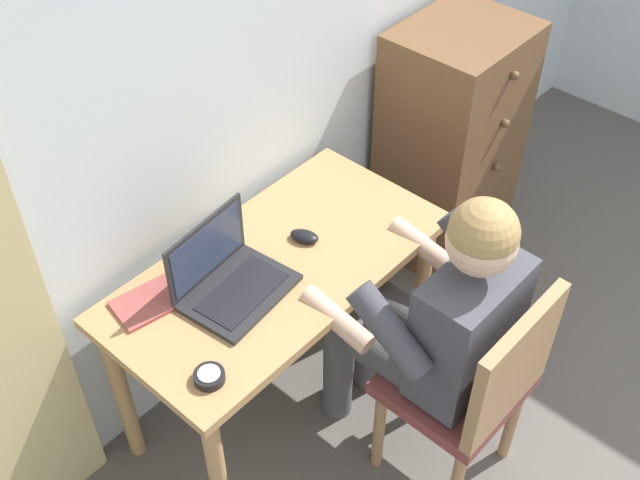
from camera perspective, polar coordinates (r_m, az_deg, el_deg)
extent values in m
cube|color=silver|center=(2.73, -1.65, 15.45)|extent=(4.80, 0.05, 2.50)
cube|color=tan|center=(2.55, -3.17, -2.04)|extent=(1.17, 0.59, 0.03)
cylinder|color=tan|center=(2.53, -7.46, -16.92)|extent=(0.06, 0.06, 0.69)
cylinder|color=tan|center=(3.00, 7.43, -3.76)|extent=(0.06, 0.06, 0.69)
cylinder|color=tan|center=(2.76, -14.30, -10.80)|extent=(0.06, 0.06, 0.69)
cylinder|color=tan|center=(3.20, 0.56, 0.38)|extent=(0.06, 0.06, 0.69)
cube|color=brown|center=(3.40, 9.48, 6.92)|extent=(0.53, 0.44, 1.08)
sphere|color=brown|center=(3.59, 11.77, -0.21)|extent=(0.04, 0.04, 0.04)
sphere|color=brown|center=(3.44, 12.27, 2.40)|extent=(0.04, 0.04, 0.04)
sphere|color=brown|center=(3.31, 12.82, 5.23)|extent=(0.04, 0.04, 0.04)
sphere|color=brown|center=(3.18, 13.42, 8.30)|extent=(0.04, 0.04, 0.04)
sphere|color=brown|center=(3.07, 14.07, 11.60)|extent=(0.04, 0.04, 0.04)
cube|color=brown|center=(2.61, 9.79, -10.26)|extent=(0.42, 0.41, 0.05)
cube|color=#9E754C|center=(2.38, 14.02, -9.11)|extent=(0.42, 0.05, 0.42)
cylinder|color=#9E754C|center=(2.94, 8.61, -9.38)|extent=(0.04, 0.04, 0.43)
cylinder|color=#9E754C|center=(2.77, 4.35, -13.60)|extent=(0.04, 0.04, 0.43)
cylinder|color=#9E754C|center=(2.86, 13.90, -12.66)|extent=(0.04, 0.04, 0.43)
cylinder|color=#4C4C4C|center=(2.69, 7.19, -6.07)|extent=(0.14, 0.40, 0.14)
cylinder|color=#4C4C4C|center=(2.59, 4.77, -8.33)|extent=(0.14, 0.40, 0.14)
cylinder|color=#4C4C4C|center=(2.95, 3.67, -7.26)|extent=(0.11, 0.11, 0.50)
cylinder|color=#4C4C4C|center=(2.87, 1.33, -9.32)|extent=(0.11, 0.11, 0.50)
cube|color=#3F3F47|center=(2.39, 10.76, -6.46)|extent=(0.36, 0.20, 0.46)
cylinder|color=#3F3F47|center=(2.51, 11.40, -0.86)|extent=(0.09, 0.30, 0.25)
cylinder|color=#3F3F47|center=(2.25, 5.12, -6.64)|extent=(0.09, 0.30, 0.25)
cylinder|color=#DBAD8E|center=(2.66, 7.55, -0.48)|extent=(0.07, 0.27, 0.11)
cylinder|color=#DBAD8E|center=(2.41, 1.24, -5.83)|extent=(0.07, 0.27, 0.11)
sphere|color=#DBAD8E|center=(2.14, 11.77, -0.07)|extent=(0.20, 0.20, 0.20)
sphere|color=#9E7A47|center=(2.12, 11.89, 0.52)|extent=(0.20, 0.20, 0.20)
cube|color=#232326|center=(2.45, -5.88, -3.84)|extent=(0.36, 0.28, 0.02)
cube|color=black|center=(2.44, -5.71, -3.77)|extent=(0.30, 0.18, 0.00)
cube|color=#232326|center=(2.43, -8.33, -0.65)|extent=(0.34, 0.05, 0.22)
cube|color=#2D3851|center=(2.42, -8.23, -0.71)|extent=(0.30, 0.04, 0.18)
ellipsoid|color=black|center=(2.61, -1.16, 0.27)|extent=(0.09, 0.11, 0.03)
cylinder|color=black|center=(2.24, -8.10, -9.88)|extent=(0.09, 0.09, 0.03)
cylinder|color=silver|center=(2.23, -8.14, -9.64)|extent=(0.06, 0.06, 0.00)
cube|color=#994742|center=(2.47, -12.42, -4.47)|extent=(0.23, 0.19, 0.01)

